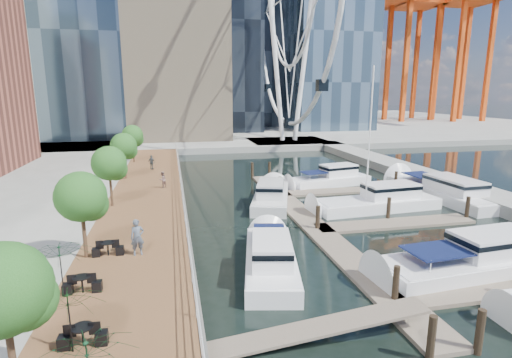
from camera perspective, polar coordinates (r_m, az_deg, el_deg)
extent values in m
plane|color=black|center=(20.68, 8.78, -15.20)|extent=(520.00, 520.00, 0.00)
cube|color=brown|center=(33.40, -15.46, -3.80)|extent=(6.00, 60.00, 1.00)
cube|color=#595954|center=(33.33, -10.30, -3.58)|extent=(0.25, 60.00, 1.00)
cube|color=gray|center=(119.61, -8.85, 7.83)|extent=(200.00, 114.00, 1.00)
cube|color=gray|center=(46.61, 23.30, 0.14)|extent=(4.00, 60.00, 1.00)
cube|color=gray|center=(72.69, 4.67, 5.13)|extent=(14.00, 12.00, 1.00)
cube|color=#6D6051|center=(30.28, 7.43, -5.90)|extent=(2.00, 32.00, 0.20)
cube|color=#6D6051|center=(23.75, 32.01, -13.00)|extent=(12.00, 2.00, 0.20)
cube|color=#6D6051|center=(31.08, 19.23, -6.03)|extent=(12.00, 2.00, 0.20)
cube|color=#6D6051|center=(39.59, 11.80, -1.71)|extent=(12.00, 2.00, 0.20)
cylinder|color=white|center=(71.60, 2.87, 15.88)|extent=(0.80, 0.80, 26.00)
cylinder|color=white|center=(73.03, 6.81, 15.74)|extent=(0.80, 0.80, 26.00)
cylinder|color=#3F2B1C|center=(14.06, -31.46, -20.96)|extent=(0.20, 0.20, 2.40)
sphere|color=#265B1E|center=(13.09, -32.51, -13.14)|extent=(2.60, 2.60, 2.60)
cylinder|color=#3F2B1C|center=(22.79, -23.30, -7.43)|extent=(0.20, 0.20, 2.40)
sphere|color=#265B1E|center=(22.21, -23.75, -2.31)|extent=(2.60, 2.60, 2.60)
cylinder|color=#3F2B1C|center=(32.26, -19.98, -1.54)|extent=(0.20, 0.20, 2.40)
sphere|color=#265B1E|center=(31.86, -20.26, 2.13)|extent=(2.60, 2.60, 2.60)
cylinder|color=#3F2B1C|center=(41.98, -18.20, 1.66)|extent=(0.20, 0.20, 2.40)
sphere|color=#265B1E|center=(41.67, -18.39, 4.49)|extent=(2.60, 2.60, 2.60)
cylinder|color=#3F2B1C|center=(51.81, -17.09, 3.65)|extent=(0.20, 0.20, 2.40)
sphere|color=#265B1E|center=(51.56, -17.24, 5.95)|extent=(2.60, 2.60, 2.60)
imported|color=#47505E|center=(22.26, -16.59, -7.98)|extent=(0.80, 0.61, 1.96)
imported|color=#83615A|center=(37.15, -13.22, -0.08)|extent=(0.91, 0.92, 1.50)
imported|color=#384046|center=(46.38, -14.66, 2.33)|extent=(1.00, 0.85, 1.60)
imported|color=black|center=(15.24, -25.03, -18.08)|extent=(3.00, 3.03, 2.17)
imported|color=black|center=(18.96, -26.04, -11.72)|extent=(3.24, 3.28, 2.37)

